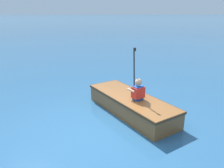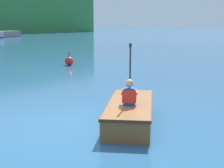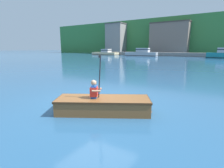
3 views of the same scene
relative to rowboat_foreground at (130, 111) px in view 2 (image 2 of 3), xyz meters
The scene contains 4 objects.
ground_plane 1.20m from the rowboat_foreground, 139.45° to the left, with size 300.00×300.00×0.00m, color #28567F.
rowboat_foreground is the anchor object (origin of this frame).
person_paddler 0.55m from the rowboat_foreground, 149.38° to the right, with size 0.44×0.44×1.29m.
channel_buoy 10.59m from the rowboat_foreground, 51.82° to the left, with size 0.44×0.44×0.72m.
Camera 2 is at (-5.18, -4.92, 2.19)m, focal length 55.00 mm.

